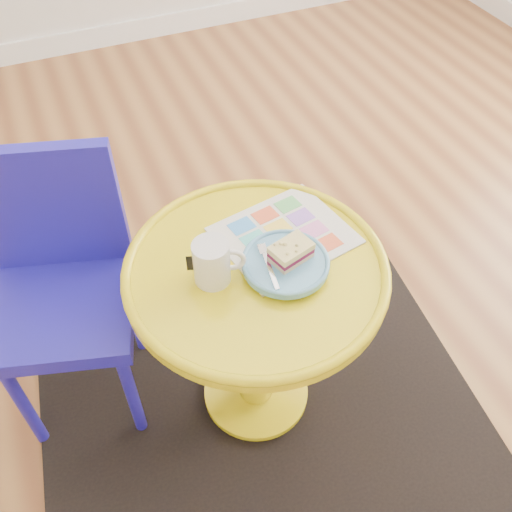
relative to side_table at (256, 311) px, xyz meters
name	(u,v)px	position (x,y,z in m)	size (l,w,h in m)	color
floor	(317,261)	(0.43, 0.43, -0.43)	(4.00, 4.00, 0.00)	brown
room_walls	(10,163)	(-0.56, 1.42, -0.37)	(4.00, 4.00, 4.00)	silver
rug	(256,393)	(0.00, 0.00, -0.43)	(1.30, 1.10, 0.01)	black
side_table	(256,311)	(0.00, 0.00, 0.00)	(0.63, 0.63, 0.60)	gold
chair	(62,277)	(-0.44, 0.27, 0.04)	(0.45, 0.45, 0.82)	#2019A7
newspaper	(284,235)	(0.11, 0.07, 0.17)	(0.31, 0.26, 0.01)	silver
mug	(213,261)	(-0.10, 0.01, 0.23)	(0.12, 0.08, 0.11)	silver
plate	(285,264)	(0.06, -0.03, 0.19)	(0.20, 0.20, 0.02)	#5997BE
cake_slice	(291,252)	(0.08, -0.03, 0.22)	(0.11, 0.09, 0.04)	#D3BC8C
fork	(268,264)	(0.02, -0.03, 0.20)	(0.04, 0.14, 0.00)	silver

